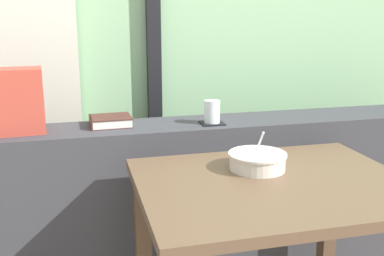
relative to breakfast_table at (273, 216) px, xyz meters
name	(u,v)px	position (x,y,z in m)	size (l,w,h in m)	color
curtain_left_panel	(14,18)	(-0.89, 0.99, 0.65)	(0.56, 0.06, 2.50)	beige
window_divider_post	(153,7)	(-0.23, 1.02, 0.70)	(0.07, 0.05, 2.60)	black
dark_console_ledge	(204,205)	(-0.08, 0.58, -0.20)	(2.80, 0.28, 0.80)	#38383D
breakfast_table	(273,216)	(0.00, 0.00, 0.00)	(0.92, 0.71, 0.73)	brown
coaster_square	(212,123)	(-0.06, 0.53, 0.20)	(0.10, 0.10, 0.01)	black
juice_glass	(212,113)	(-0.06, 0.53, 0.25)	(0.07, 0.07, 0.10)	white
closed_book	(110,121)	(-0.49, 0.61, 0.22)	(0.18, 0.16, 0.04)	#47231E
throw_pillow	(1,102)	(-0.92, 0.58, 0.33)	(0.32, 0.14, 0.26)	#B74233
soup_bowl	(257,161)	(-0.01, 0.12, 0.16)	(0.21, 0.21, 0.14)	silver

